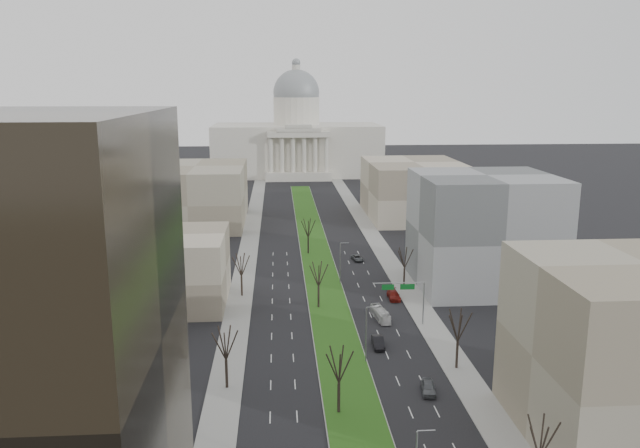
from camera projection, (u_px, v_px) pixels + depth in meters
name	position (u px, v px, depth m)	size (l,w,h in m)	color
ground	(316.00, 254.00, 160.03)	(600.00, 600.00, 0.00)	black
median	(316.00, 254.00, 159.02)	(8.00, 222.03, 0.20)	#999993
sidewalk_left	(242.00, 285.00, 134.49)	(5.00, 330.00, 0.15)	gray
sidewalk_right	(402.00, 282.00, 136.83)	(5.00, 330.00, 0.15)	gray
capitol	(297.00, 141.00, 302.23)	(80.00, 46.00, 55.00)	beige
building_beige_left	(159.00, 269.00, 122.22)	(26.00, 22.00, 14.00)	gray
building_tan_right	(638.00, 353.00, 74.14)	(26.00, 24.00, 22.00)	gray
building_grey_right	(484.00, 231.00, 132.44)	(28.00, 26.00, 24.00)	slate
building_far_left	(196.00, 194.00, 194.71)	(30.00, 40.00, 18.00)	gray
building_far_right	(414.00, 189.00, 204.27)	(30.00, 40.00, 18.00)	gray
tree_left_mid	(225.00, 342.00, 87.23)	(5.40, 5.40, 9.72)	black
tree_left_far	(241.00, 264.00, 126.23)	(5.28, 5.28, 9.50)	black
tree_right_near	(541.00, 437.00, 64.28)	(5.16, 5.16, 9.29)	black
tree_right_mid	(459.00, 324.00, 93.40)	(5.52, 5.52, 9.94)	black
tree_right_far	(405.00, 257.00, 132.50)	(5.04, 5.04, 9.07)	black
tree_median_a	(339.00, 364.00, 80.46)	(5.40, 5.40, 9.72)	black
tree_median_b	(319.00, 273.00, 119.42)	(5.40, 5.40, 9.72)	black
tree_median_c	(308.00, 227.00, 158.39)	(5.40, 5.40, 9.72)	black
streetlamp_median_b	(367.00, 334.00, 95.93)	(1.90, 0.20, 9.16)	gray
streetlamp_median_c	(340.00, 262.00, 134.89)	(1.90, 0.20, 9.16)	gray
mast_arm_signs	(409.00, 293.00, 110.94)	(9.12, 0.24, 8.09)	gray
car_grey_near	(428.00, 387.00, 87.27)	(1.90, 4.73, 1.61)	#505358
car_black	(378.00, 342.00, 102.66)	(1.76, 5.06, 1.67)	black
car_red	(394.00, 295.00, 125.81)	(2.25, 5.53, 1.61)	#65120D
car_grey_far	(357.00, 258.00, 153.61)	(2.18, 4.74, 1.32)	#424649
box_van	(380.00, 314.00, 114.67)	(1.78, 7.60, 2.12)	silver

